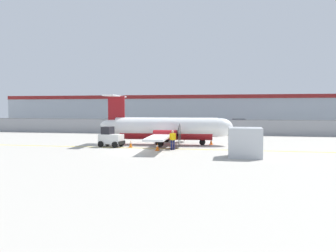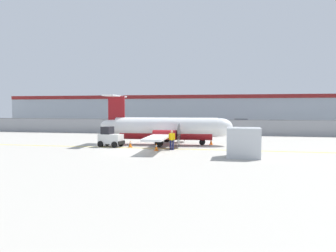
% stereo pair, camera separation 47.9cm
% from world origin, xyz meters
% --- Properties ---
extents(ground_plane, '(140.00, 140.00, 0.01)m').
position_xyz_m(ground_plane, '(0.00, 2.00, 0.00)').
color(ground_plane, '#ADA89E').
extents(perimeter_fence, '(98.00, 0.10, 2.10)m').
position_xyz_m(perimeter_fence, '(0.00, 18.00, 1.12)').
color(perimeter_fence, gray).
rests_on(perimeter_fence, ground).
extents(parking_lot_strip, '(98.00, 17.00, 0.12)m').
position_xyz_m(parking_lot_strip, '(0.00, 29.50, 0.06)').
color(parking_lot_strip, '#38383A').
rests_on(parking_lot_strip, ground).
extents(background_building, '(91.00, 8.10, 6.50)m').
position_xyz_m(background_building, '(0.00, 47.99, 3.26)').
color(background_building, '#A8B2BC').
rests_on(background_building, ground).
extents(commuter_airplane, '(13.38, 16.06, 4.92)m').
position_xyz_m(commuter_airplane, '(0.92, 5.26, 1.60)').
color(commuter_airplane, white).
rests_on(commuter_airplane, ground).
extents(baggage_tug, '(2.49, 1.73, 1.88)m').
position_xyz_m(baggage_tug, '(-4.13, 2.53, 0.86)').
color(baggage_tug, silver).
rests_on(baggage_tug, ground).
extents(ground_crew_worker, '(0.55, 0.40, 1.70)m').
position_xyz_m(ground_crew_worker, '(2.03, 1.27, 0.95)').
color(ground_crew_worker, '#191E4C').
rests_on(ground_crew_worker, ground).
extents(cargo_container, '(2.44, 2.02, 2.20)m').
position_xyz_m(cargo_container, '(8.00, -1.97, 1.10)').
color(cargo_container, '#B7BCC1').
rests_on(cargo_container, ground).
extents(traffic_cone_near_left, '(0.36, 0.36, 0.64)m').
position_xyz_m(traffic_cone_near_left, '(5.11, 6.03, 0.31)').
color(traffic_cone_near_left, orange).
rests_on(traffic_cone_near_left, ground).
extents(traffic_cone_near_right, '(0.36, 0.36, 0.64)m').
position_xyz_m(traffic_cone_near_right, '(0.82, 0.51, 0.31)').
color(traffic_cone_near_right, orange).
rests_on(traffic_cone_near_right, ground).
extents(traffic_cone_far_left, '(0.36, 0.36, 0.64)m').
position_xyz_m(traffic_cone_far_left, '(-2.12, 2.43, 0.31)').
color(traffic_cone_far_left, orange).
rests_on(traffic_cone_far_left, ground).
extents(traffic_cone_far_right, '(0.36, 0.36, 0.64)m').
position_xyz_m(traffic_cone_far_right, '(-1.36, 7.96, 0.31)').
color(traffic_cone_far_right, orange).
rests_on(traffic_cone_far_right, ground).
extents(parked_car_0, '(4.38, 2.42, 1.58)m').
position_xyz_m(parked_car_0, '(-14.46, 29.91, 0.89)').
color(parked_car_0, slate).
rests_on(parked_car_0, parking_lot_strip).
extents(parked_car_1, '(4.35, 2.33, 1.58)m').
position_xyz_m(parked_car_1, '(-10.58, 28.02, 0.89)').
color(parked_car_1, '#19662D').
rests_on(parked_car_1, parking_lot_strip).
extents(parked_car_2, '(4.28, 2.16, 1.58)m').
position_xyz_m(parked_car_2, '(-4.32, 26.11, 0.89)').
color(parked_car_2, '#B28C19').
rests_on(parked_car_2, parking_lot_strip).
extents(parked_car_3, '(4.20, 2.01, 1.58)m').
position_xyz_m(parked_car_3, '(1.13, 31.59, 0.89)').
color(parked_car_3, black).
rests_on(parked_car_3, parking_lot_strip).
extents(parked_car_4, '(4.24, 2.09, 1.58)m').
position_xyz_m(parked_car_4, '(4.89, 32.32, 0.89)').
color(parked_car_4, navy).
rests_on(parked_car_4, parking_lot_strip).
extents(parked_car_5, '(4.35, 2.34, 1.58)m').
position_xyz_m(parked_car_5, '(8.72, 33.84, 0.89)').
color(parked_car_5, red).
rests_on(parked_car_5, parking_lot_strip).
extents(parked_car_6, '(4.24, 2.08, 1.58)m').
position_xyz_m(parked_car_6, '(14.46, 29.88, 0.89)').
color(parked_car_6, '#19662D').
rests_on(parked_car_6, parking_lot_strip).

